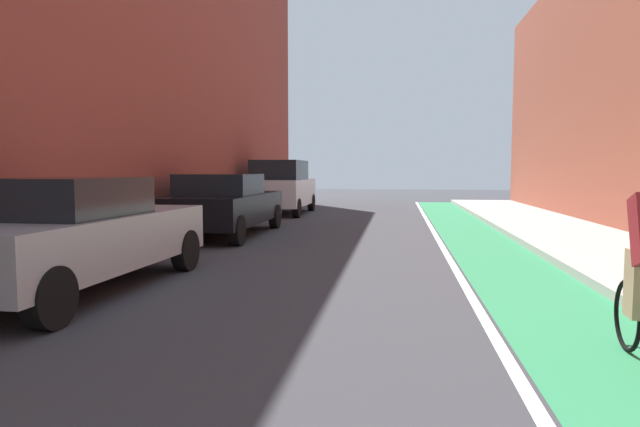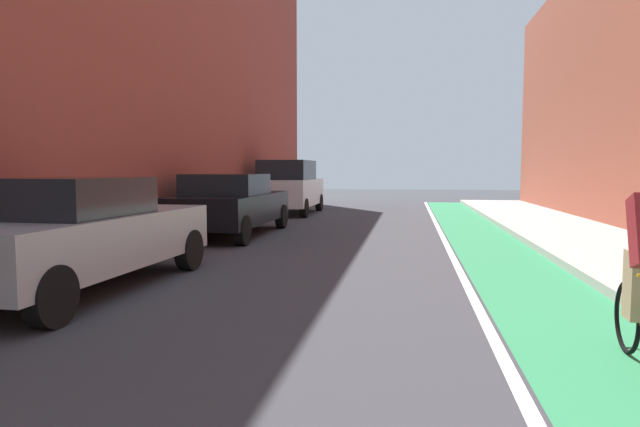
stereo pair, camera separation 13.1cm
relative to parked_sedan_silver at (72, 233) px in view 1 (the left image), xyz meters
The scene contains 8 objects.
ground_plane 3.92m from the parked_sedan_silver, 39.85° to the left, with size 73.86×73.86×0.00m, color #38383D.
bike_lane_paint 7.64m from the parked_sedan_silver, 35.96° to the left, with size 1.60×33.57×0.00m, color #2D8451.
lane_divider_stripe 6.94m from the parked_sedan_silver, 40.36° to the left, with size 0.12×33.57×0.00m, color white.
sidewalk_right 9.52m from the parked_sedan_silver, 28.03° to the left, with size 2.86×33.57×0.14m, color #A8A59E.
building_facade_left 6.93m from the parked_sedan_silver, 122.62° to the left, with size 4.15×33.57×10.55m.
parked_sedan_silver is the anchor object (origin of this frame).
parked_sedan_black 6.33m from the parked_sedan_silver, 89.99° to the left, with size 2.02×4.70×1.53m.
parked_suv_white 13.11m from the parked_sedan_silver, 89.99° to the left, with size 1.99×4.29×1.98m.
Camera 1 is at (1.34, 3.67, 1.63)m, focal length 30.54 mm.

